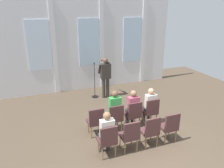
# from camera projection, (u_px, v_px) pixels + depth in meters

# --- Properties ---
(ground_plane) EXTENTS (13.79, 13.79, 0.00)m
(ground_plane) POSITION_uv_depth(u_px,v_px,m) (142.00, 151.00, 6.02)
(ground_plane) COLOR brown
(rear_partition) EXTENTS (8.14, 0.14, 4.14)m
(rear_partition) POSITION_uv_depth(u_px,v_px,m) (89.00, 45.00, 9.99)
(rear_partition) COLOR silver
(rear_partition) RESTS_ON ground
(speaker) EXTENTS (0.51, 0.69, 1.75)m
(speaker) POSITION_uv_depth(u_px,v_px,m) (105.00, 75.00, 9.24)
(speaker) COLOR #332D28
(speaker) RESTS_ON ground
(mic_stand) EXTENTS (0.28, 0.28, 1.55)m
(mic_stand) POSITION_uv_depth(u_px,v_px,m) (95.00, 90.00, 9.48)
(mic_stand) COLOR black
(mic_stand) RESTS_ON ground
(chair_r0_c0) EXTENTS (0.46, 0.44, 0.94)m
(chair_r0_c0) POSITION_uv_depth(u_px,v_px,m) (96.00, 120.00, 6.57)
(chair_r0_c0) COLOR olive
(chair_r0_c0) RESTS_ON ground
(chair_r0_c1) EXTENTS (0.46, 0.44, 0.94)m
(chair_r0_c1) POSITION_uv_depth(u_px,v_px,m) (115.00, 116.00, 6.79)
(chair_r0_c1) COLOR olive
(chair_r0_c1) RESTS_ON ground
(audience_r0_c1) EXTENTS (0.36, 0.39, 1.38)m
(audience_r0_c1) POSITION_uv_depth(u_px,v_px,m) (114.00, 109.00, 6.78)
(audience_r0_c1) COLOR #2D2D33
(audience_r0_c1) RESTS_ON ground
(chair_r0_c2) EXTENTS (0.46, 0.44, 0.94)m
(chair_r0_c2) POSITION_uv_depth(u_px,v_px,m) (133.00, 113.00, 7.00)
(chair_r0_c2) COLOR olive
(chair_r0_c2) RESTS_ON ground
(audience_r0_c2) EXTENTS (0.36, 0.39, 1.30)m
(audience_r0_c2) POSITION_uv_depth(u_px,v_px,m) (133.00, 107.00, 7.01)
(audience_r0_c2) COLOR #2D2D33
(audience_r0_c2) RESTS_ON ground
(chair_r0_c3) EXTENTS (0.46, 0.44, 0.94)m
(chair_r0_c3) POSITION_uv_depth(u_px,v_px,m) (151.00, 110.00, 7.21)
(chair_r0_c3) COLOR olive
(chair_r0_c3) RESTS_ON ground
(audience_r0_c3) EXTENTS (0.36, 0.39, 1.28)m
(audience_r0_c3) POSITION_uv_depth(u_px,v_px,m) (150.00, 104.00, 7.22)
(audience_r0_c3) COLOR #2D2D33
(audience_r0_c3) RESTS_ON ground
(chair_r1_c0) EXTENTS (0.46, 0.44, 0.94)m
(chair_r1_c0) POSITION_uv_depth(u_px,v_px,m) (108.00, 139.00, 5.64)
(chair_r1_c0) COLOR olive
(chair_r1_c0) RESTS_ON ground
(audience_r1_c0) EXTENTS (0.36, 0.39, 1.29)m
(audience_r1_c0) POSITION_uv_depth(u_px,v_px,m) (107.00, 131.00, 5.65)
(audience_r1_c0) COLOR #2D2D33
(audience_r1_c0) RESTS_ON ground
(chair_r1_c1) EXTENTS (0.46, 0.44, 0.94)m
(chair_r1_c1) POSITION_uv_depth(u_px,v_px,m) (130.00, 134.00, 5.85)
(chair_r1_c1) COLOR olive
(chair_r1_c1) RESTS_ON ground
(chair_r1_c2) EXTENTS (0.46, 0.44, 0.94)m
(chair_r1_c2) POSITION_uv_depth(u_px,v_px,m) (150.00, 130.00, 6.06)
(chair_r1_c2) COLOR olive
(chair_r1_c2) RESTS_ON ground
(chair_r1_c3) EXTENTS (0.46, 0.44, 0.94)m
(chair_r1_c3) POSITION_uv_depth(u_px,v_px,m) (170.00, 126.00, 6.27)
(chair_r1_c3) COLOR olive
(chair_r1_c3) RESTS_ON ground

